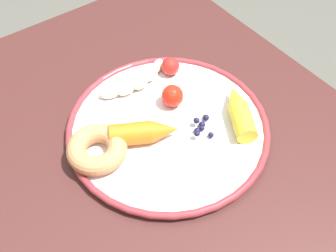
% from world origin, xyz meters
% --- Properties ---
extents(dining_table, '(0.94, 0.74, 0.75)m').
position_xyz_m(dining_table, '(0.00, 0.00, 0.64)').
color(dining_table, '#43211F').
rests_on(dining_table, ground_plane).
extents(plate, '(0.36, 0.36, 0.02)m').
position_xyz_m(plate, '(-0.04, 0.05, 0.76)').
color(plate, white).
rests_on(plate, dining_table).
extents(banana, '(0.05, 0.16, 0.03)m').
position_xyz_m(banana, '(-0.16, 0.06, 0.78)').
color(banana, beige).
rests_on(banana, plate).
extents(carrot_orange, '(0.09, 0.12, 0.04)m').
position_xyz_m(carrot_orange, '(-0.04, -0.00, 0.78)').
color(carrot_orange, orange).
rests_on(carrot_orange, plate).
extents(carrot_yellow, '(0.12, 0.09, 0.04)m').
position_xyz_m(carrot_yellow, '(0.02, 0.16, 0.78)').
color(carrot_yellow, yellow).
rests_on(carrot_yellow, plate).
extents(donut, '(0.11, 0.11, 0.03)m').
position_xyz_m(donut, '(-0.06, -0.08, 0.78)').
color(donut, tan).
rests_on(donut, plate).
extents(blueberry_pile, '(0.05, 0.05, 0.02)m').
position_xyz_m(blueberry_pile, '(-0.00, 0.09, 0.77)').
color(blueberry_pile, '#191638').
rests_on(blueberry_pile, plate).
extents(tomato_near, '(0.04, 0.04, 0.04)m').
position_xyz_m(tomato_near, '(-0.08, 0.08, 0.78)').
color(tomato_near, red).
rests_on(tomato_near, plate).
extents(tomato_mid, '(0.04, 0.04, 0.04)m').
position_xyz_m(tomato_mid, '(-0.15, 0.13, 0.78)').
color(tomato_mid, red).
rests_on(tomato_mid, plate).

